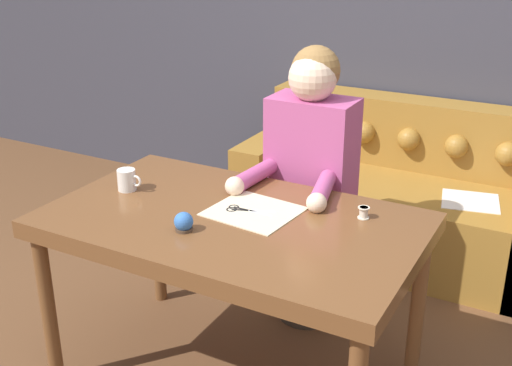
# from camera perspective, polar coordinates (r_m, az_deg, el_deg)

# --- Properties ---
(wall_back) EXTENTS (8.00, 0.06, 2.60)m
(wall_back) POSITION_cam_1_polar(r_m,az_deg,el_deg) (3.96, 12.34, 14.56)
(wall_back) COLOR #383842
(wall_back) RESTS_ON ground_plane
(dining_table) EXTENTS (1.42, 0.85, 0.75)m
(dining_table) POSITION_cam_1_polar(r_m,az_deg,el_deg) (2.46, -2.10, -4.60)
(dining_table) COLOR brown
(dining_table) RESTS_ON ground_plane
(couch) EXTENTS (1.74, 0.80, 0.84)m
(couch) POSITION_cam_1_polar(r_m,az_deg,el_deg) (3.79, 12.51, -1.44)
(couch) COLOR olive
(couch) RESTS_ON ground_plane
(person) EXTENTS (0.44, 0.57, 1.31)m
(person) POSITION_cam_1_polar(r_m,az_deg,el_deg) (2.91, 4.80, -0.61)
(person) COLOR #33281E
(person) RESTS_ON ground_plane
(pattern_paper_main) EXTENTS (0.35, 0.33, 0.00)m
(pattern_paper_main) POSITION_cam_1_polar(r_m,az_deg,el_deg) (2.47, -0.22, -2.54)
(pattern_paper_main) COLOR beige
(pattern_paper_main) RESTS_ON dining_table
(scissors) EXTENTS (0.19, 0.09, 0.01)m
(scissors) POSITION_cam_1_polar(r_m,az_deg,el_deg) (2.48, -1.26, -2.41)
(scissors) COLOR silver
(scissors) RESTS_ON dining_table
(mug) EXTENTS (0.11, 0.08, 0.09)m
(mug) POSITION_cam_1_polar(r_m,az_deg,el_deg) (2.71, -11.39, 0.27)
(mug) COLOR silver
(mug) RESTS_ON dining_table
(thread_spool) EXTENTS (0.04, 0.04, 0.05)m
(thread_spool) POSITION_cam_1_polar(r_m,az_deg,el_deg) (2.44, 9.55, -2.61)
(thread_spool) COLOR beige
(thread_spool) RESTS_ON dining_table
(pin_cushion) EXTENTS (0.07, 0.07, 0.07)m
(pin_cushion) POSITION_cam_1_polar(r_m,az_deg,el_deg) (2.32, -6.45, -3.50)
(pin_cushion) COLOR #4C3828
(pin_cushion) RESTS_ON dining_table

